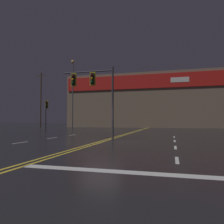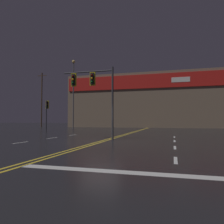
# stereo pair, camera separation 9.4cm
# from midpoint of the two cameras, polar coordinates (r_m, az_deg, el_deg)

# --- Properties ---
(ground_plane) EXTENTS (200.00, 200.00, 0.00)m
(ground_plane) POSITION_cam_midpoint_polar(r_m,az_deg,el_deg) (13.99, -3.19, -7.79)
(ground_plane) COLOR black
(road_markings) EXTENTS (13.50, 60.00, 0.01)m
(road_markings) POSITION_cam_midpoint_polar(r_m,az_deg,el_deg) (12.44, -1.59, -8.46)
(road_markings) COLOR gold
(road_markings) RESTS_ON ground
(traffic_signal_median) EXTENTS (3.86, 0.36, 5.20)m
(traffic_signal_median) POSITION_cam_midpoint_polar(r_m,az_deg,el_deg) (16.15, -5.46, 6.99)
(traffic_signal_median) COLOR #38383D
(traffic_signal_median) RESTS_ON ground
(traffic_signal_corner_northwest) EXTENTS (0.42, 0.36, 3.82)m
(traffic_signal_corner_northwest) POSITION_cam_midpoint_polar(r_m,az_deg,el_deg) (28.14, -16.90, 0.81)
(traffic_signal_corner_northwest) COLOR #38383D
(traffic_signal_corner_northwest) RESTS_ON ground
(streetlight_near_right) EXTENTS (0.56, 0.56, 11.96)m
(streetlight_near_right) POSITION_cam_midpoint_polar(r_m,az_deg,el_deg) (38.92, -10.31, 6.71)
(streetlight_near_right) COLOR #59595E
(streetlight_near_right) RESTS_ON ground
(building_backdrop) EXTENTS (33.21, 10.23, 10.57)m
(building_backdrop) POSITION_cam_midpoint_polar(r_m,az_deg,el_deg) (46.35, 9.88, 2.67)
(building_backdrop) COLOR #7A6651
(building_backdrop) RESTS_ON ground
(utility_pole_row) EXTENTS (46.98, 0.26, 11.61)m
(utility_pole_row) POSITION_cam_midpoint_polar(r_m,az_deg,el_deg) (41.22, 8.45, 4.16)
(utility_pole_row) COLOR #4C3828
(utility_pole_row) RESTS_ON ground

